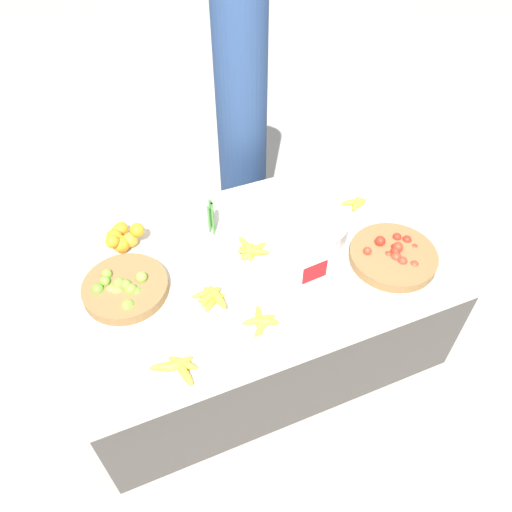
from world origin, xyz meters
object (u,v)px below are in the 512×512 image
(price_sign, at_px, (315,272))
(vendor_person, at_px, (242,122))
(lime_bowl, at_px, (125,288))
(tomato_basket, at_px, (394,256))
(metal_bowl, at_px, (309,225))

(price_sign, distance_m, vendor_person, 1.13)
(lime_bowl, bearing_deg, vendor_person, 43.68)
(tomato_basket, relative_size, price_sign, 3.30)
(metal_bowl, xyz_separation_m, price_sign, (-0.11, -0.29, 0.00))
(lime_bowl, relative_size, vendor_person, 0.23)
(metal_bowl, bearing_deg, vendor_person, 92.03)
(tomato_basket, bearing_deg, vendor_person, 105.38)
(lime_bowl, distance_m, vendor_person, 1.26)
(lime_bowl, xyz_separation_m, tomato_basket, (1.22, -0.29, -0.00))
(metal_bowl, relative_size, price_sign, 3.14)
(lime_bowl, height_order, price_sign, price_sign)
(metal_bowl, relative_size, vendor_person, 0.23)
(tomato_basket, height_order, vendor_person, vendor_person)
(lime_bowl, height_order, tomato_basket, tomato_basket)
(tomato_basket, relative_size, vendor_person, 0.24)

